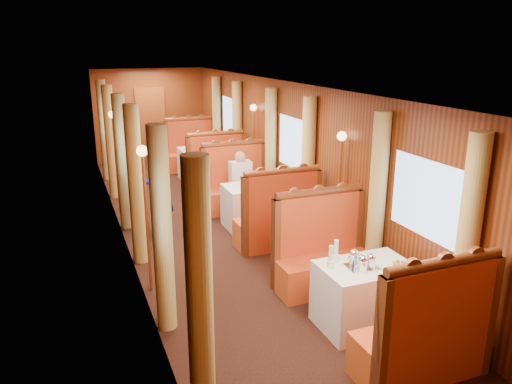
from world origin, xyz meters
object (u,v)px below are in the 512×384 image
teapot_back (354,259)px  passenger (241,176)px  banquette_near_fwd (424,339)px  table_far (202,164)px  rose_vase_mid (256,176)px  banquette_mid_fwd (278,222)px  banquette_mid_aft (236,189)px  banquette_near_aft (322,257)px  fruit_plate (398,265)px  banquette_far_aft (192,153)px  table_mid (255,206)px  steward (159,187)px  table_near (365,295)px  teapot_right (371,263)px  rose_vase_far (201,141)px  teapot_left (363,266)px  banquette_far_fwd (214,171)px  tea_tray (362,267)px

teapot_back → passenger: (0.14, 4.16, -0.08)m
banquette_near_fwd → table_far: bearing=90.0°
banquette_near_fwd → teapot_back: 1.16m
rose_vase_mid → teapot_back: bearing=-92.6°
banquette_mid_fwd → banquette_mid_aft: size_ratio=1.00×
banquette_near_aft → fruit_plate: (0.31, -1.16, 0.35)m
banquette_near_fwd → passenger: (-0.00, 5.24, 0.32)m
banquette_far_aft → fruit_plate: 8.17m
banquette_near_fwd → table_mid: size_ratio=1.28×
banquette_near_aft → banquette_mid_fwd: size_ratio=1.00×
teapot_back → steward: bearing=104.4°
table_near → table_far: bearing=90.0°
teapot_right → table_mid: bearing=105.6°
banquette_far_aft → banquette_near_fwd: bearing=-90.0°
banquette_near_aft → table_far: bearing=90.0°
rose_vase_far → teapot_back: bearing=-91.0°
rose_vase_mid → banquette_near_aft: bearing=-90.4°
teapot_right → teapot_back: bearing=146.6°
banquette_near_aft → banquette_far_aft: 7.00m
banquette_near_aft → banquette_far_aft: bearing=90.0°
banquette_near_fwd → rose_vase_mid: 4.51m
rose_vase_far → banquette_mid_aft: bearing=-89.6°
teapot_left → fruit_plate: size_ratio=0.80×
fruit_plate → steward: bearing=117.7°
rose_vase_mid → rose_vase_far: bearing=90.6°
table_near → table_far: same height
table_mid → banquette_far_aft: (0.00, 4.51, 0.05)m
banquette_far_aft → teapot_right: 8.11m
banquette_mid_fwd → rose_vase_far: bearing=90.2°
rose_vase_mid → rose_vase_far: same height
table_far → teapot_right: bearing=-90.1°
banquette_near_aft → passenger: size_ratio=1.76×
banquette_near_fwd → teapot_back: size_ratio=7.64×
banquette_far_aft → passenger: bearing=-90.0°
rose_vase_mid → passenger: (-0.02, 0.75, -0.19)m
steward → banquette_mid_aft: bearing=119.7°
banquette_mid_aft → banquette_mid_fwd: bearing=-90.0°
banquette_far_aft → banquette_far_fwd: bearing=-90.0°
table_far → banquette_far_fwd: banquette_far_fwd is taller
banquette_near_fwd → teapot_left: banquette_near_fwd is taller
tea_tray → teapot_back: bearing=121.1°
table_near → table_far: size_ratio=1.00×
teapot_back → banquette_near_aft: bearing=73.0°
teapot_left → rose_vase_far: 7.09m
table_near → banquette_near_aft: bearing=90.0°
tea_tray → rose_vase_mid: 3.50m
banquette_near_aft → teapot_back: size_ratio=7.64×
teapot_left → rose_vase_mid: rose_vase_mid is taller
fruit_plate → steward: steward is taller
banquette_far_fwd → rose_vase_mid: 2.57m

